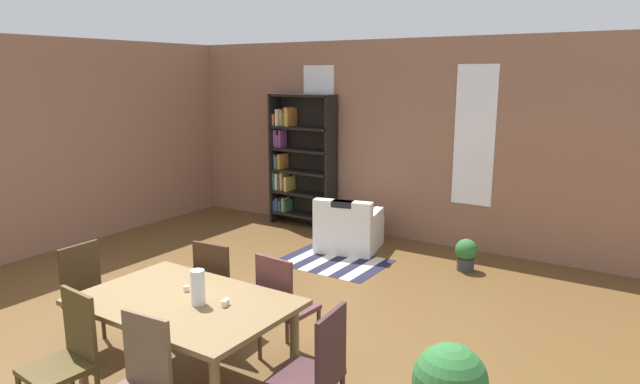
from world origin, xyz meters
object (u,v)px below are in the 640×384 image
dining_chair_far_right (283,304)px  dining_chair_far_left (220,287)px  armchair_white (348,230)px  potted_plant_by_shelf (466,254)px  dining_chair_head_left (90,295)px  bookshelf_tall (299,160)px  vase_on_table (198,287)px  dining_table (185,310)px  dining_chair_near_left (66,357)px  dining_chair_head_right (316,372)px

dining_chair_far_right → dining_chair_far_left: (-0.71, 0.00, 0.00)m
dining_chair_far_right → armchair_white: size_ratio=0.99×
dining_chair_far_right → potted_plant_by_shelf: bearing=79.5°
dining_chair_head_left → dining_chair_far_left: size_ratio=1.00×
dining_chair_far_right → bookshelf_tall: (-2.43, 3.68, 0.54)m
vase_on_table → potted_plant_by_shelf: (0.77, 3.78, -0.65)m
vase_on_table → dining_chair_head_left: vase_on_table is taller
dining_table → vase_on_table: (0.15, -0.00, 0.21)m
dining_chair_far_right → armchair_white: 3.18m
dining_chair_far_left → armchair_white: size_ratio=0.99×
dining_table → bookshelf_tall: bookshelf_tall is taller
dining_table → dining_chair_far_left: bearing=115.2°
dining_chair_head_left → potted_plant_by_shelf: 4.33m
vase_on_table → bookshelf_tall: bookshelf_tall is taller
dining_chair_far_left → armchair_white: (-0.38, 2.97, -0.23)m
armchair_white → dining_table: bearing=-78.8°
dining_table → dining_chair_far_right: size_ratio=1.70×
vase_on_table → dining_chair_near_left: bearing=-123.7°
dining_table → dining_chair_near_left: dining_chair_near_left is taller
vase_on_table → potted_plant_by_shelf: size_ratio=0.65×
dining_chair_near_left → bookshelf_tall: (-1.72, 5.19, 0.54)m
dining_chair_head_left → vase_on_table: bearing=0.0°
dining_chair_head_right → potted_plant_by_shelf: size_ratio=2.36×
dining_chair_far_left → armchair_white: bearing=97.3°
dining_chair_near_left → dining_chair_far_right: (0.71, 1.51, 0.00)m
dining_table → dining_chair_head_right: size_ratio=1.70×
potted_plant_by_shelf → vase_on_table: bearing=-101.5°
dining_chair_near_left → dining_chair_far_left: size_ratio=1.00×
dining_table → dining_chair_far_left: (-0.36, 0.76, -0.14)m
dining_chair_near_left → bookshelf_tall: 5.50m
potted_plant_by_shelf → dining_chair_far_left: bearing=-112.8°
dining_chair_head_right → dining_chair_far_left: size_ratio=1.00×
dining_chair_head_left → potted_plant_by_shelf: size_ratio=2.36×
dining_table → dining_chair_far_right: dining_chair_far_right is taller
dining_chair_head_left → dining_chair_far_left: 1.12m
dining_chair_far_left → potted_plant_by_shelf: bearing=67.2°
dining_table → armchair_white: (-0.74, 3.73, -0.38)m
dining_table → potted_plant_by_shelf: 3.91m
dining_chair_head_right → dining_chair_far_left: (-1.53, 0.75, 0.00)m
bookshelf_tall → potted_plant_by_shelf: (2.99, -0.66, -0.84)m
vase_on_table → armchair_white: vase_on_table is taller
armchair_white → potted_plant_by_shelf: armchair_white is taller
dining_chair_near_left → dining_chair_far_right: same height
dining_table → dining_chair_head_left: dining_chair_head_left is taller
bookshelf_tall → armchair_white: 1.70m
vase_on_table → bookshelf_tall: bearing=116.6°
dining_table → armchair_white: size_ratio=1.68×
dining_chair_near_left → dining_chair_head_left: 1.12m
dining_chair_far_right → armchair_white: dining_chair_far_right is taller
dining_chair_near_left → armchair_white: (-0.38, 4.49, -0.23)m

